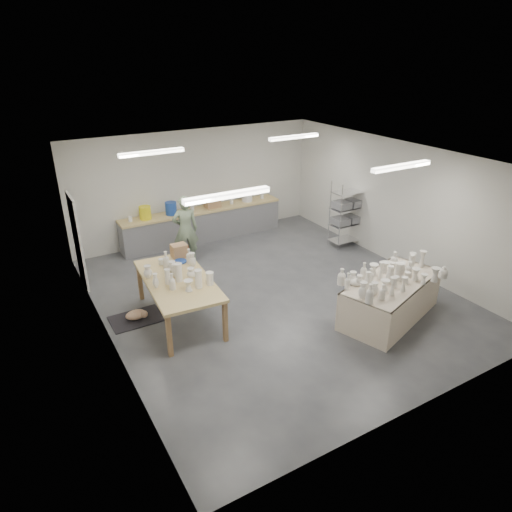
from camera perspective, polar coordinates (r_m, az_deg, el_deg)
room at (r=9.22m, az=1.52°, el=6.39°), size 8.00×8.02×3.00m
back_counter at (r=12.80m, az=-6.64°, el=4.10°), size 4.60×0.60×1.24m
wire_shelf at (r=12.47m, az=11.34°, el=5.33°), size 0.88×0.48×1.80m
drying_table at (r=9.42m, az=16.39°, el=-4.96°), size 2.51×1.79×1.18m
work_table at (r=9.00m, az=-9.72°, el=-2.49°), size 1.36×2.45×1.25m
rug at (r=9.49m, az=-14.73°, el=-7.59°), size 1.00×0.70×0.02m
cat at (r=9.43m, az=-14.66°, el=-7.09°), size 0.49×0.41×0.18m
potter at (r=11.37m, az=-8.80°, el=3.30°), size 0.71×0.55×1.72m
red_stool at (r=11.83m, az=-9.11°, el=1.01°), size 0.41×0.41×0.30m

